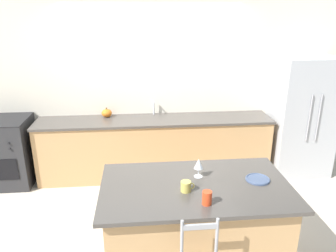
{
  "coord_description": "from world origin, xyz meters",
  "views": [
    {
      "loc": [
        -0.23,
        -4.18,
        2.41
      ],
      "look_at": [
        0.1,
        -0.65,
        1.14
      ],
      "focal_mm": 35.0,
      "sensor_mm": 36.0,
      "label": 1
    }
  ],
  "objects_px": {
    "refrigerator": "(301,116)",
    "tumbler_cup": "(207,198)",
    "coffee_mug": "(186,186)",
    "wine_glass": "(199,164)",
    "oven_range": "(6,152)",
    "pumpkin_decoration": "(107,113)",
    "dinner_plate": "(258,179)"
  },
  "relations": [
    {
      "from": "oven_range",
      "to": "tumbler_cup",
      "type": "xyz_separation_m",
      "value": [
        2.44,
        -2.27,
        0.51
      ]
    },
    {
      "from": "tumbler_cup",
      "to": "pumpkin_decoration",
      "type": "relative_size",
      "value": 0.76
    },
    {
      "from": "refrigerator",
      "to": "wine_glass",
      "type": "relative_size",
      "value": 9.8
    },
    {
      "from": "coffee_mug",
      "to": "refrigerator",
      "type": "bearing_deg",
      "value": 45.04
    },
    {
      "from": "coffee_mug",
      "to": "pumpkin_decoration",
      "type": "relative_size",
      "value": 0.8
    },
    {
      "from": "wine_glass",
      "to": "tumbler_cup",
      "type": "distance_m",
      "value": 0.46
    },
    {
      "from": "wine_glass",
      "to": "coffee_mug",
      "type": "relative_size",
      "value": 1.5
    },
    {
      "from": "pumpkin_decoration",
      "to": "tumbler_cup",
      "type": "bearing_deg",
      "value": -68.18
    },
    {
      "from": "dinner_plate",
      "to": "coffee_mug",
      "type": "distance_m",
      "value": 0.69
    },
    {
      "from": "refrigerator",
      "to": "pumpkin_decoration",
      "type": "bearing_deg",
      "value": 175.84
    },
    {
      "from": "oven_range",
      "to": "wine_glass",
      "type": "distance_m",
      "value": 3.11
    },
    {
      "from": "refrigerator",
      "to": "coffee_mug",
      "type": "relative_size",
      "value": 14.72
    },
    {
      "from": "pumpkin_decoration",
      "to": "refrigerator",
      "type": "bearing_deg",
      "value": -4.16
    },
    {
      "from": "oven_range",
      "to": "pumpkin_decoration",
      "type": "xyz_separation_m",
      "value": [
        1.45,
        0.2,
        0.47
      ]
    },
    {
      "from": "coffee_mug",
      "to": "wine_glass",
      "type": "bearing_deg",
      "value": 58.55
    },
    {
      "from": "wine_glass",
      "to": "coffee_mug",
      "type": "distance_m",
      "value": 0.3
    },
    {
      "from": "dinner_plate",
      "to": "tumbler_cup",
      "type": "distance_m",
      "value": 0.64
    },
    {
      "from": "refrigerator",
      "to": "pumpkin_decoration",
      "type": "xyz_separation_m",
      "value": [
        -2.91,
        0.21,
        0.07
      ]
    },
    {
      "from": "dinner_plate",
      "to": "pumpkin_decoration",
      "type": "height_order",
      "value": "pumpkin_decoration"
    },
    {
      "from": "dinner_plate",
      "to": "coffee_mug",
      "type": "bearing_deg",
      "value": -169.09
    },
    {
      "from": "coffee_mug",
      "to": "oven_range",
      "type": "bearing_deg",
      "value": 138.12
    },
    {
      "from": "dinner_plate",
      "to": "wine_glass",
      "type": "xyz_separation_m",
      "value": [
        -0.53,
        0.11,
        0.12
      ]
    },
    {
      "from": "tumbler_cup",
      "to": "pumpkin_decoration",
      "type": "bearing_deg",
      "value": 111.82
    },
    {
      "from": "refrigerator",
      "to": "wine_glass",
      "type": "bearing_deg",
      "value": -136.43
    },
    {
      "from": "refrigerator",
      "to": "tumbler_cup",
      "type": "bearing_deg",
      "value": -130.21
    },
    {
      "from": "oven_range",
      "to": "dinner_plate",
      "type": "height_order",
      "value": "oven_range"
    },
    {
      "from": "oven_range",
      "to": "coffee_mug",
      "type": "distance_m",
      "value": 3.13
    },
    {
      "from": "dinner_plate",
      "to": "wine_glass",
      "type": "height_order",
      "value": "wine_glass"
    },
    {
      "from": "wine_glass",
      "to": "tumbler_cup",
      "type": "xyz_separation_m",
      "value": [
        -0.01,
        -0.46,
        -0.07
      ]
    },
    {
      "from": "coffee_mug",
      "to": "pumpkin_decoration",
      "type": "height_order",
      "value": "pumpkin_decoration"
    },
    {
      "from": "dinner_plate",
      "to": "coffee_mug",
      "type": "height_order",
      "value": "coffee_mug"
    },
    {
      "from": "pumpkin_decoration",
      "to": "coffee_mug",
      "type": "bearing_deg",
      "value": -69.32
    }
  ]
}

